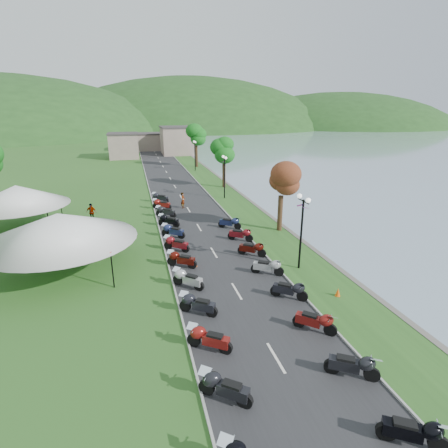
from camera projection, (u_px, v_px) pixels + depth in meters
road at (181, 197)px, 42.76m from camera, size 7.00×120.00×0.02m
hills_backdrop at (140, 128)px, 189.66m from camera, size 360.00×120.00×76.00m
far_building at (146, 143)px, 82.81m from camera, size 18.00×16.00×5.00m
moto_row_left at (186, 269)px, 22.35m from camera, size 2.60×40.86×1.10m
moto_row_right at (301, 304)px, 18.34m from camera, size 2.60×30.74×1.10m
vendor_tent_main at (62, 243)px, 22.76m from camera, size 6.44×6.44×4.00m
vendor_tent_side at (19, 208)px, 30.79m from camera, size 5.64×5.64×4.00m
tree_lakeside at (281, 191)px, 29.98m from camera, size 2.57×2.57×7.15m
pedestrian_a at (75, 241)px, 28.60m from camera, size 0.79×0.71×1.77m
pedestrian_b at (72, 251)px, 26.65m from camera, size 1.06×0.78×1.95m
pedestrian_c at (43, 244)px, 27.84m from camera, size 1.00×1.11×1.65m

